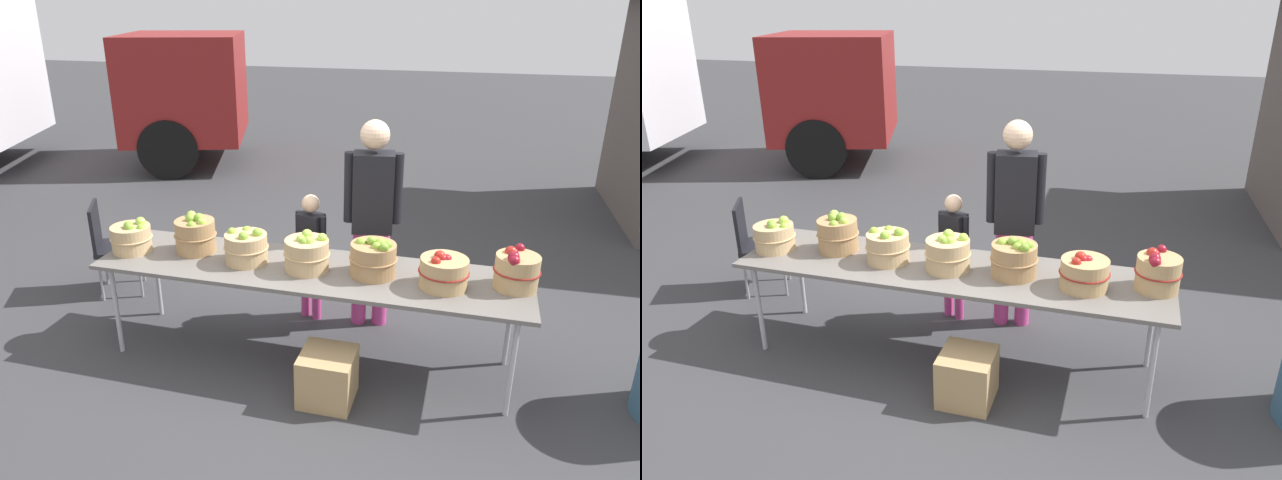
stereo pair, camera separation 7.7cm
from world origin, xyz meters
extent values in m
plane|color=#38383A|center=(0.00, 0.00, 0.00)|extent=(40.00, 40.00, 0.00)
cube|color=slate|center=(0.00, 0.00, 0.73)|extent=(3.10, 0.76, 0.03)
cylinder|color=#B2B2B7|center=(-1.43, -0.30, 0.36)|extent=(0.04, 0.04, 0.72)
cylinder|color=#B2B2B7|center=(1.43, -0.30, 0.36)|extent=(0.04, 0.04, 0.72)
cylinder|color=#B2B2B7|center=(-1.43, 0.30, 0.36)|extent=(0.04, 0.04, 0.72)
cylinder|color=#B2B2B7|center=(1.43, 0.30, 0.36)|extent=(0.04, 0.04, 0.72)
cylinder|color=tan|center=(-1.39, -0.05, 0.85)|extent=(0.30, 0.30, 0.20)
torus|color=tan|center=(-1.39, -0.05, 0.86)|extent=(0.32, 0.32, 0.01)
sphere|color=#7AA833|center=(-1.37, -0.10, 0.96)|extent=(0.07, 0.07, 0.07)
sphere|color=#9EC647|center=(-1.35, 0.02, 0.96)|extent=(0.08, 0.08, 0.08)
sphere|color=#8CB738|center=(-1.29, -0.06, 0.94)|extent=(0.08, 0.08, 0.08)
sphere|color=#7AA833|center=(-1.39, -0.07, 0.96)|extent=(0.07, 0.07, 0.07)
cylinder|color=#A87F51|center=(-0.91, 0.07, 0.88)|extent=(0.30, 0.30, 0.25)
torus|color=#A87F51|center=(-0.91, 0.07, 0.89)|extent=(0.32, 0.32, 0.01)
sphere|color=#9EC647|center=(-0.88, 0.08, 1.02)|extent=(0.07, 0.07, 0.07)
sphere|color=#7AA833|center=(-0.89, -0.02, 0.99)|extent=(0.07, 0.07, 0.07)
sphere|color=#7AA833|center=(-0.94, 0.06, 1.01)|extent=(0.07, 0.07, 0.07)
sphere|color=#9EC647|center=(-0.98, 0.16, 1.00)|extent=(0.08, 0.08, 0.08)
sphere|color=#9EC647|center=(-0.84, 0.03, 1.01)|extent=(0.07, 0.07, 0.07)
sphere|color=#7AA833|center=(-0.88, 0.09, 1.02)|extent=(0.08, 0.08, 0.08)
cylinder|color=tan|center=(-0.47, -0.01, 0.86)|extent=(0.31, 0.31, 0.22)
torus|color=tan|center=(-0.47, -0.01, 0.87)|extent=(0.33, 0.33, 0.01)
sphere|color=#8CB738|center=(-0.58, 0.00, 0.97)|extent=(0.07, 0.07, 0.07)
sphere|color=#7AA833|center=(-0.46, -0.09, 0.98)|extent=(0.07, 0.07, 0.07)
sphere|color=#7AA833|center=(-0.39, 0.00, 0.98)|extent=(0.07, 0.07, 0.07)
sphere|color=#8CB738|center=(-0.50, 0.09, 0.95)|extent=(0.08, 0.08, 0.08)
cylinder|color=tan|center=(-0.01, -0.02, 0.86)|extent=(0.31, 0.31, 0.23)
torus|color=tan|center=(-0.01, -0.02, 0.87)|extent=(0.33, 0.33, 0.01)
sphere|color=#8CB738|center=(-0.01, 0.00, 0.97)|extent=(0.06, 0.06, 0.06)
sphere|color=#9EC647|center=(-0.05, -0.04, 0.98)|extent=(0.07, 0.07, 0.07)
sphere|color=#9EC647|center=(0.09, 0.02, 0.99)|extent=(0.07, 0.07, 0.07)
sphere|color=#7AA833|center=(-0.01, -0.07, 0.98)|extent=(0.06, 0.06, 0.06)
sphere|color=#9EC647|center=(0.02, -0.05, 0.98)|extent=(0.07, 0.07, 0.07)
sphere|color=#9EC647|center=(-0.02, 0.03, 1.00)|extent=(0.08, 0.08, 0.08)
cylinder|color=#A87F51|center=(0.46, 0.01, 0.87)|extent=(0.32, 0.32, 0.23)
torus|color=#A87F51|center=(0.46, 0.01, 0.88)|extent=(0.34, 0.34, 0.01)
sphere|color=#8CB738|center=(0.51, 0.00, 1.00)|extent=(0.08, 0.08, 0.08)
sphere|color=#7AA833|center=(0.56, 0.01, 0.99)|extent=(0.07, 0.07, 0.07)
sphere|color=#8CB738|center=(0.49, -0.04, 0.99)|extent=(0.07, 0.07, 0.07)
sphere|color=#7AA833|center=(0.54, -0.07, 1.00)|extent=(0.07, 0.07, 0.07)
sphere|color=#8CB738|center=(0.37, 0.02, 0.98)|extent=(0.08, 0.08, 0.08)
sphere|color=#7AA833|center=(0.44, 0.02, 1.00)|extent=(0.07, 0.07, 0.07)
cylinder|color=tan|center=(0.95, -0.04, 0.85)|extent=(0.32, 0.32, 0.21)
torus|color=maroon|center=(0.95, -0.04, 0.86)|extent=(0.34, 0.34, 0.01)
sphere|color=#B22319|center=(0.89, -0.11, 0.96)|extent=(0.06, 0.06, 0.06)
sphere|color=#B22319|center=(0.91, -0.03, 0.96)|extent=(0.08, 0.08, 0.08)
sphere|color=maroon|center=(0.93, -0.04, 0.95)|extent=(0.07, 0.07, 0.07)
sphere|color=maroon|center=(0.96, -0.03, 0.95)|extent=(0.07, 0.07, 0.07)
cylinder|color=tan|center=(1.41, 0.07, 0.87)|extent=(0.29, 0.29, 0.23)
torus|color=maroon|center=(1.41, 0.07, 0.88)|extent=(0.31, 0.31, 0.01)
sphere|color=maroon|center=(1.38, 0.11, 0.98)|extent=(0.07, 0.07, 0.07)
sphere|color=maroon|center=(1.38, -0.04, 0.99)|extent=(0.07, 0.07, 0.07)
sphere|color=#B22319|center=(1.36, 0.11, 0.99)|extent=(0.08, 0.08, 0.08)
sphere|color=maroon|center=(1.37, -0.01, 1.00)|extent=(0.08, 0.08, 0.08)
sphere|color=maroon|center=(1.42, 0.18, 0.99)|extent=(0.07, 0.07, 0.07)
cylinder|color=#CC3F8C|center=(0.42, 0.66, 0.42)|extent=(0.12, 0.12, 0.84)
cylinder|color=#CC3F8C|center=(0.25, 0.63, 0.42)|extent=(0.12, 0.12, 0.84)
cube|color=black|center=(0.33, 0.64, 1.15)|extent=(0.35, 0.28, 0.63)
sphere|color=beige|center=(0.33, 0.64, 1.60)|extent=(0.23, 0.23, 0.23)
cylinder|color=black|center=(0.51, 0.68, 1.18)|extent=(0.09, 0.09, 0.56)
cylinder|color=black|center=(0.15, 0.61, 1.18)|extent=(0.09, 0.09, 0.56)
cylinder|color=#CC3F8C|center=(-0.11, 0.59, 0.27)|extent=(0.08, 0.08, 0.54)
cylinder|color=#CC3F8C|center=(-0.22, 0.63, 0.27)|extent=(0.08, 0.08, 0.54)
cube|color=black|center=(-0.16, 0.61, 0.74)|extent=(0.24, 0.20, 0.40)
sphere|color=beige|center=(-0.16, 0.61, 1.02)|extent=(0.15, 0.15, 0.15)
cylinder|color=black|center=(-0.05, 0.57, 0.76)|extent=(0.06, 0.06, 0.36)
cylinder|color=black|center=(-0.27, 0.65, 0.76)|extent=(0.06, 0.06, 0.36)
cube|color=maroon|center=(-3.56, 5.10, 1.25)|extent=(2.36, 2.55, 1.60)
cube|color=black|center=(-2.76, 5.36, 1.57)|extent=(0.58, 1.69, 0.80)
cylinder|color=black|center=(-4.01, 5.96, 0.45)|extent=(0.94, 0.54, 0.90)
cylinder|color=black|center=(-3.43, 4.15, 0.45)|extent=(0.94, 0.54, 0.90)
cube|color=black|center=(-1.99, 0.61, 0.44)|extent=(0.54, 0.54, 0.04)
cube|color=black|center=(-2.15, 0.53, 0.66)|extent=(0.21, 0.37, 0.40)
cylinder|color=gray|center=(-1.76, 0.54, 0.21)|extent=(0.02, 0.02, 0.42)
cylinder|color=gray|center=(-1.92, 0.84, 0.21)|extent=(0.02, 0.02, 0.42)
cylinder|color=gray|center=(-2.06, 0.38, 0.21)|extent=(0.02, 0.02, 0.42)
cylinder|color=gray|center=(-2.22, 0.68, 0.21)|extent=(0.02, 0.02, 0.42)
cube|color=tan|center=(0.26, -0.45, 0.18)|extent=(0.36, 0.36, 0.36)
camera|label=1|loc=(1.08, -3.64, 2.53)|focal=32.86mm
camera|label=2|loc=(1.16, -3.62, 2.53)|focal=32.86mm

